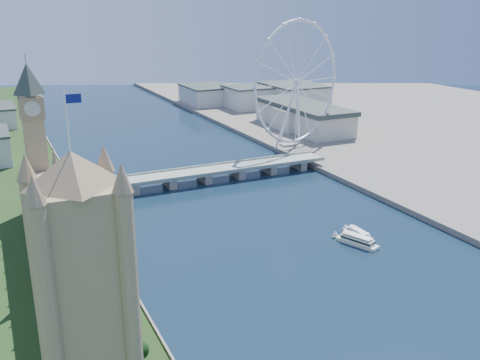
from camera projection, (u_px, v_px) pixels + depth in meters
victoria_tower at (85, 297)px, 157.30m from camera, size 28.16×28.16×112.00m
parliament_range at (64, 252)px, 270.03m from camera, size 24.00×200.00×70.00m
big_ben at (33, 120)px, 348.22m from camera, size 20.02×20.02×110.00m
westminster_bridge at (204, 174)px, 437.83m from camera, size 220.00×22.00×9.50m
london_eye at (297, 83)px, 515.71m from camera, size 113.60×39.12×124.30m
county_hall at (302, 131)px, 623.27m from camera, size 54.00×144.00×35.00m
city_skyline at (156, 107)px, 674.35m from camera, size 505.00×280.00×32.00m
tour_boat_near at (357, 244)px, 322.14m from camera, size 17.75×29.94×6.46m
tour_boat_far at (358, 237)px, 332.06m from camera, size 6.65×25.33×5.54m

